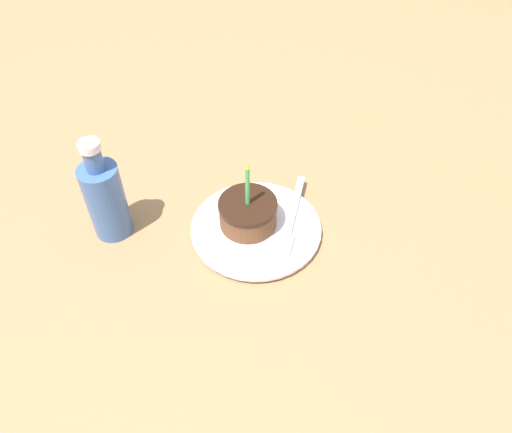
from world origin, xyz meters
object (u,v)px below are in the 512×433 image
fork (291,220)px  cake_slice (248,213)px  bottle (105,198)px  plate (256,229)px

fork → cake_slice: bearing=-61.1°
cake_slice → bottle: size_ratio=0.71×
plate → cake_slice: bearing=-92.8°
fork → bottle: size_ratio=1.02×
cake_slice → fork: bearing=118.9°
plate → bottle: bearing=-65.8°
plate → fork: 0.06m
plate → cake_slice: cake_slice is taller
cake_slice → fork: cake_slice is taller
cake_slice → fork: size_ratio=0.69×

